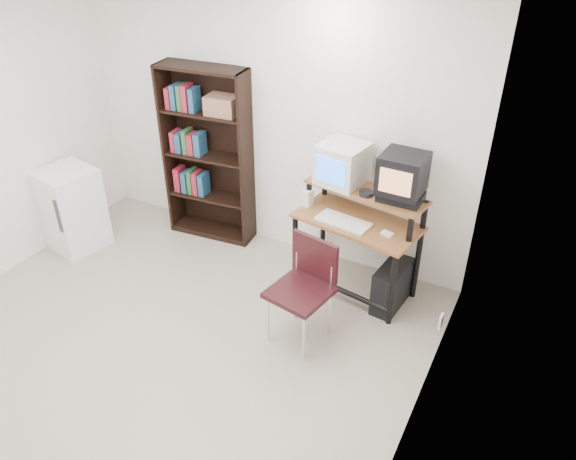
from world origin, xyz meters
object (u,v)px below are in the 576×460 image
at_px(computer_desk, 358,225).
at_px(mini_fridge, 72,209).
at_px(crt_tv, 403,174).
at_px(school_chair, 305,281).
at_px(bookshelf, 209,153).
at_px(pc_tower, 392,286).
at_px(crt_monitor, 343,164).

height_order(computer_desk, mini_fridge, computer_desk).
distance_m(computer_desk, mini_fridge, 2.89).
bearing_deg(crt_tv, school_chair, -116.61).
height_order(crt_tv, bookshelf, bookshelf).
bearing_deg(school_chair, crt_tv, 72.38).
distance_m(crt_tv, mini_fridge, 3.30).
height_order(computer_desk, bookshelf, bookshelf).
bearing_deg(mini_fridge, pc_tower, 21.36).
distance_m(computer_desk, bookshelf, 1.74).
distance_m(school_chair, mini_fridge, 2.68).
distance_m(crt_tv, school_chair, 1.17).
height_order(crt_monitor, crt_tv, crt_tv).
bearing_deg(school_chair, computer_desk, 90.76).
bearing_deg(computer_desk, crt_tv, 21.97).
distance_m(pc_tower, school_chair, 0.92).
xyz_separation_m(crt_monitor, pc_tower, (0.62, -0.25, -0.94)).
distance_m(crt_tv, pc_tower, 1.02).
bearing_deg(computer_desk, crt_monitor, 156.44).
distance_m(computer_desk, school_chair, 0.80).
distance_m(bookshelf, mini_fridge, 1.49).
height_order(crt_tv, pc_tower, crt_tv).
relative_size(pc_tower, mini_fridge, 0.53).
relative_size(computer_desk, bookshelf, 0.65).
xyz_separation_m(crt_monitor, school_chair, (0.10, -0.93, -0.60)).
bearing_deg(pc_tower, computer_desk, 171.70).
distance_m(computer_desk, crt_tv, 0.63).
bearing_deg(pc_tower, crt_tv, 117.52).
bearing_deg(bookshelf, mini_fridge, -146.58).
xyz_separation_m(computer_desk, school_chair, (-0.14, -0.77, -0.13)).
relative_size(computer_desk, crt_tv, 3.16).
bearing_deg(mini_fridge, crt_monitor, 28.92).
bearing_deg(bookshelf, school_chair, -37.83).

